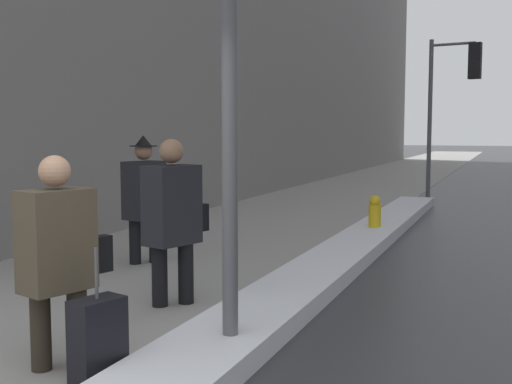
{
  "coord_description": "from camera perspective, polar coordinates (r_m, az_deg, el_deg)",
  "views": [
    {
      "loc": [
        2.27,
        -2.7,
        1.73
      ],
      "look_at": [
        -0.4,
        4.0,
        1.05
      ],
      "focal_mm": 45.0,
      "sensor_mm": 36.0,
      "label": 1
    }
  ],
  "objects": [
    {
      "name": "snow_bank_curb",
      "position": [
        8.93,
        8.19,
        -5.23
      ],
      "size": [
        0.76,
        13.85,
        0.18
      ],
      "color": "silver",
      "rests_on": "ground"
    },
    {
      "name": "pedestrian_with_shoulder_bag",
      "position": [
        4.85,
        -17.14,
        -5.12
      ],
      "size": [
        0.43,
        0.74,
        1.56
      ],
      "rotation": [
        0.0,
        0.0,
        -1.87
      ],
      "color": "#2A241B",
      "rests_on": "ground"
    },
    {
      "name": "fire_hydrant",
      "position": [
        10.59,
        10.51,
        -2.21
      ],
      "size": [
        0.2,
        0.2,
        0.7
      ],
      "color": "gold",
      "rests_on": "ground"
    },
    {
      "name": "rolling_suitcase",
      "position": [
        4.63,
        -13.87,
        -12.75
      ],
      "size": [
        0.32,
        0.41,
        0.95
      ],
      "rotation": [
        0.0,
        0.0,
        -1.87
      ],
      "color": "black",
      "rests_on": "ground"
    },
    {
      "name": "sidewalk_slab",
      "position": [
        18.28,
        8.13,
        -0.07
      ],
      "size": [
        4.0,
        80.0,
        0.01
      ],
      "color": "gray",
      "rests_on": "ground"
    },
    {
      "name": "pedestrian_in_glasses",
      "position": [
        6.37,
        -7.39,
        -1.97
      ],
      "size": [
        0.46,
        0.77,
        1.66
      ],
      "rotation": [
        0.0,
        0.0,
        -1.87
      ],
      "color": "black",
      "rests_on": "ground"
    },
    {
      "name": "traffic_light_near",
      "position": [
        17.34,
        17.4,
        9.23
      ],
      "size": [
        1.31,
        0.35,
        4.1
      ],
      "rotation": [
        0.0,
        0.0,
        -0.16
      ],
      "color": "#515156",
      "rests_on": "ground"
    },
    {
      "name": "pedestrian_trailing",
      "position": [
        8.45,
        -9.85,
        -0.21
      ],
      "size": [
        0.44,
        0.75,
        1.68
      ],
      "rotation": [
        0.0,
        0.0,
        -1.87
      ],
      "color": "black",
      "rests_on": "ground"
    }
  ]
}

